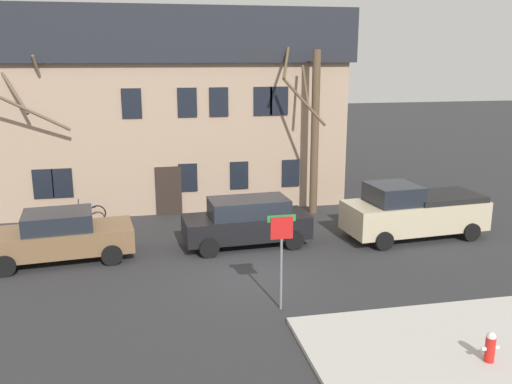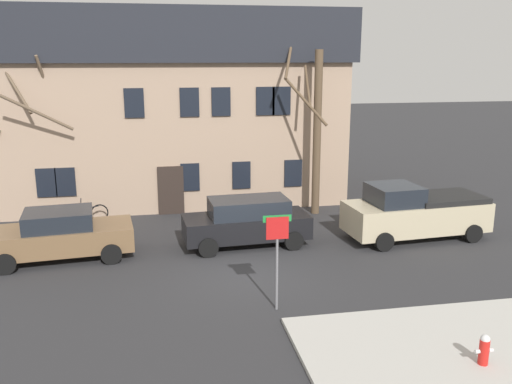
% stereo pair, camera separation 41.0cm
% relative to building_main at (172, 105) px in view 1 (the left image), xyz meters
% --- Properties ---
extents(ground_plane, '(120.00, 120.00, 0.00)m').
position_rel_building_main_xyz_m(ground_plane, '(1.59, -10.88, -4.42)').
color(ground_plane, '#2D2D30').
extents(sidewalk_slab, '(8.31, 6.56, 0.12)m').
position_rel_building_main_xyz_m(sidewalk_slab, '(6.09, -17.46, -4.36)').
color(sidewalk_slab, '#B7B5AD').
rests_on(sidewalk_slab, ground_plane).
extents(building_main, '(15.53, 7.45, 8.67)m').
position_rel_building_main_xyz_m(building_main, '(0.00, 0.00, 0.00)').
color(building_main, tan).
rests_on(building_main, ground_plane).
extents(tree_bare_near, '(3.14, 3.14, 7.48)m').
position_rel_building_main_xyz_m(tree_bare_near, '(-5.84, -3.22, -0.82)').
color(tree_bare_near, brown).
rests_on(tree_bare_near, ground_plane).
extents(tree_bare_mid, '(1.81, 3.07, 7.63)m').
position_rel_building_main_xyz_m(tree_bare_mid, '(5.59, -4.52, -0.68)').
color(tree_bare_mid, brown).
rests_on(tree_bare_mid, ground_plane).
extents(car_brown_sedan, '(4.93, 2.49, 1.69)m').
position_rel_building_main_xyz_m(car_brown_sedan, '(-4.35, -8.35, -3.57)').
color(car_brown_sedan, brown).
rests_on(car_brown_sedan, ground_plane).
extents(car_black_wagon, '(4.57, 2.16, 1.74)m').
position_rel_building_main_xyz_m(car_black_wagon, '(2.06, -8.14, -3.51)').
color(car_black_wagon, black).
rests_on(car_black_wagon, ground_plane).
extents(pickup_truck_beige, '(5.43, 2.55, 2.10)m').
position_rel_building_main_xyz_m(pickup_truck_beige, '(8.36, -8.48, -3.41)').
color(pickup_truck_beige, '#C6B793').
rests_on(pickup_truck_beige, ground_plane).
extents(fire_hydrant, '(0.42, 0.22, 0.70)m').
position_rel_building_main_xyz_m(fire_hydrant, '(5.78, -17.11, -3.94)').
color(fire_hydrant, red).
rests_on(fire_hydrant, sidewalk_slab).
extents(street_sign_pole, '(0.76, 0.07, 2.65)m').
position_rel_building_main_xyz_m(street_sign_pole, '(1.98, -13.41, -2.56)').
color(street_sign_pole, slate).
rests_on(street_sign_pole, ground_plane).
extents(bicycle_leaning, '(1.75, 0.24, 1.03)m').
position_rel_building_main_xyz_m(bicycle_leaning, '(-3.98, -4.08, -4.05)').
color(bicycle_leaning, black).
rests_on(bicycle_leaning, ground_plane).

